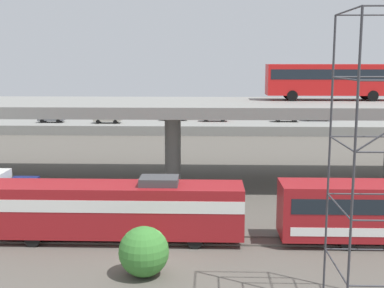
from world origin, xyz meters
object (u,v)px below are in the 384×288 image
transit_bus_on_overpass (330,78)px  parked_car_5 (175,116)px  parked_car_4 (286,117)px  train_locomotive (104,207)px  parked_car_2 (52,118)px  parked_car_0 (214,117)px  parked_car_1 (316,116)px  parked_car_3 (108,118)px

transit_bus_on_overpass → parked_car_5: bearing=-64.0°
parked_car_4 → train_locomotive: bearing=69.7°
parked_car_2 → parked_car_5: bearing=-170.0°
train_locomotive → parked_car_5: (1.01, 53.13, 0.05)m
parked_car_0 → parked_car_4: bearing=-0.8°
parked_car_2 → parked_car_5: (19.53, 3.45, 0.00)m
parked_car_5 → parked_car_0: bearing=170.0°
train_locomotive → parked_car_4: (19.17, 51.80, 0.05)m
parked_car_1 → parked_car_5: 23.37m
transit_bus_on_overpass → parked_car_1: 36.58m
train_locomotive → parked_car_4: bearing=-110.3°
parked_car_2 → train_locomotive: bearing=110.5°
parked_car_2 → parked_car_4: 37.75m
transit_bus_on_overpass → parked_car_1: transit_bus_on_overpass is taller
parked_car_3 → parked_car_4: bearing=-174.3°
train_locomotive → parked_car_3: size_ratio=3.94×
train_locomotive → parked_car_0: size_ratio=3.88×
parked_car_0 → parked_car_5: size_ratio=1.00×
transit_bus_on_overpass → parked_car_3: bearing=-48.4°
parked_car_0 → parked_car_1: bearing=4.6°
train_locomotive → transit_bus_on_overpass: size_ratio=1.43×
parked_car_4 → parked_car_1: bearing=-163.7°
transit_bus_on_overpass → parked_car_3: 41.98m
parked_car_0 → parked_car_2: same height
parked_car_5 → parked_car_4: bearing=175.8°
parked_car_2 → parked_car_5: 19.84m
parked_car_0 → parked_car_3: same height
transit_bus_on_overpass → parked_car_1: bearing=-100.1°
parked_car_0 → parked_car_1: (16.85, 1.35, 0.00)m
parked_car_1 → parked_car_3: same height
train_locomotive → parked_car_0: bearing=-98.2°
parked_car_0 → parked_car_3: (-16.85, -3.02, -0.00)m
parked_car_3 → parked_car_5: (10.33, 4.17, 0.00)m
train_locomotive → parked_car_3: bearing=-79.2°
train_locomotive → parked_car_1: 58.63m
train_locomotive → parked_car_5: bearing=-91.1°
parked_car_2 → parked_car_5: size_ratio=0.94×
parked_car_1 → parked_car_2: same height
parked_car_2 → parked_car_3: size_ratio=0.95×
parked_car_0 → transit_bus_on_overpass: bearing=-72.7°
transit_bus_on_overpass → parked_car_5: size_ratio=2.72×
parked_car_0 → parked_car_2: size_ratio=1.07×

